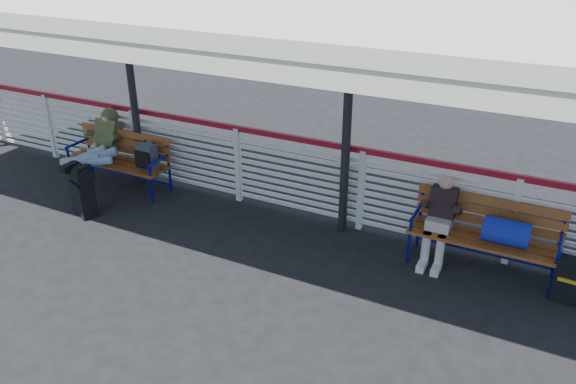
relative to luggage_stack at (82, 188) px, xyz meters
The scene contains 9 objects.
ground 1.92m from the luggage_stack, 14.04° to the right, with size 60.00×60.00×0.00m, color black.
fence 2.33m from the luggage_stack, 38.66° to the left, with size 12.08×0.08×1.24m.
canopy 3.20m from the luggage_stack, 12.92° to the left, with size 12.60×3.60×3.16m.
luggage_stack is the anchor object (origin of this frame).
bench_left 1.05m from the luggage_stack, 92.49° to the left, with size 1.80×0.56×0.92m.
bench_right 5.76m from the luggage_stack, 11.62° to the left, with size 1.80×0.56×0.92m.
traveler_man 0.81m from the luggage_stack, 116.70° to the left, with size 0.93×1.64×0.77m.
companion_person 5.10m from the luggage_stack, 12.62° to the left, with size 0.32×0.66×1.15m.
suitcase_side 6.65m from the luggage_stack, ahead, with size 0.40×0.26×0.54m.
Camera 1 is at (4.25, -4.84, 4.00)m, focal length 35.00 mm.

